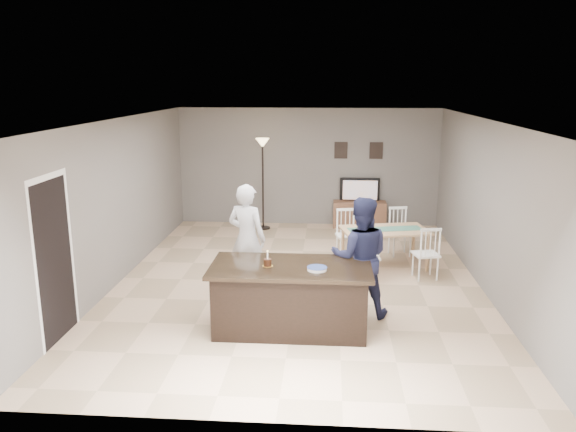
# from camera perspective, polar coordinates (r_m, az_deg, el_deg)

# --- Properties ---
(floor) EXTENTS (8.00, 8.00, 0.00)m
(floor) POSITION_cam_1_polar(r_m,az_deg,el_deg) (9.49, 1.03, -6.75)
(floor) COLOR tan
(floor) RESTS_ON ground
(room_shell) EXTENTS (8.00, 8.00, 8.00)m
(room_shell) POSITION_cam_1_polar(r_m,az_deg,el_deg) (9.04, 1.08, 3.27)
(room_shell) COLOR slate
(room_shell) RESTS_ON floor
(kitchen_island) EXTENTS (2.15, 1.10, 0.90)m
(kitchen_island) POSITION_cam_1_polar(r_m,az_deg,el_deg) (7.65, 0.28, -8.23)
(kitchen_island) COLOR black
(kitchen_island) RESTS_ON floor
(tv_console) EXTENTS (1.20, 0.40, 0.60)m
(tv_console) POSITION_cam_1_polar(r_m,az_deg,el_deg) (13.02, 7.25, 0.17)
(tv_console) COLOR brown
(tv_console) RESTS_ON floor
(television) EXTENTS (0.91, 0.12, 0.53)m
(television) POSITION_cam_1_polar(r_m,az_deg,el_deg) (12.97, 7.31, 2.66)
(television) COLOR black
(television) RESTS_ON tv_console
(tv_screen_glow) EXTENTS (0.78, 0.00, 0.78)m
(tv_screen_glow) POSITION_cam_1_polar(r_m,az_deg,el_deg) (12.90, 7.33, 2.63)
(tv_screen_glow) COLOR orange
(tv_screen_glow) RESTS_ON tv_console
(picture_frames) EXTENTS (1.10, 0.02, 0.38)m
(picture_frames) POSITION_cam_1_polar(r_m,az_deg,el_deg) (12.97, 7.18, 6.63)
(picture_frames) COLOR black
(picture_frames) RESTS_ON room_shell
(doorway) EXTENTS (0.00, 2.10, 2.65)m
(doorway) POSITION_cam_1_polar(r_m,az_deg,el_deg) (7.72, -22.74, -2.81)
(doorway) COLOR black
(doorway) RESTS_ON floor
(woman) EXTENTS (0.74, 0.62, 1.75)m
(woman) POSITION_cam_1_polar(r_m,az_deg,el_deg) (8.87, -4.20, -2.31)
(woman) COLOR silver
(woman) RESTS_ON floor
(man) EXTENTS (0.86, 0.68, 1.73)m
(man) POSITION_cam_1_polar(r_m,az_deg,el_deg) (8.03, 7.36, -4.15)
(man) COLOR #1C1F3D
(man) RESTS_ON floor
(birthday_cake) EXTENTS (0.14, 0.14, 0.22)m
(birthday_cake) POSITION_cam_1_polar(r_m,az_deg,el_deg) (7.47, -2.09, -4.72)
(birthday_cake) COLOR gold
(birthday_cake) RESTS_ON kitchen_island
(plate_stack) EXTENTS (0.26, 0.26, 0.04)m
(plate_stack) POSITION_cam_1_polar(r_m,az_deg,el_deg) (7.32, 2.97, -5.36)
(plate_stack) COLOR white
(plate_stack) RESTS_ON kitchen_island
(dining_table) EXTENTS (1.77, 1.97, 0.92)m
(dining_table) POSITION_cam_1_polar(r_m,az_deg,el_deg) (10.21, 9.79, -1.99)
(dining_table) COLOR tan
(dining_table) RESTS_ON floor
(floor_lamp) EXTENTS (0.31, 0.31, 2.06)m
(floor_lamp) POSITION_cam_1_polar(r_m,az_deg,el_deg) (12.55, -2.60, 5.79)
(floor_lamp) COLOR black
(floor_lamp) RESTS_ON floor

